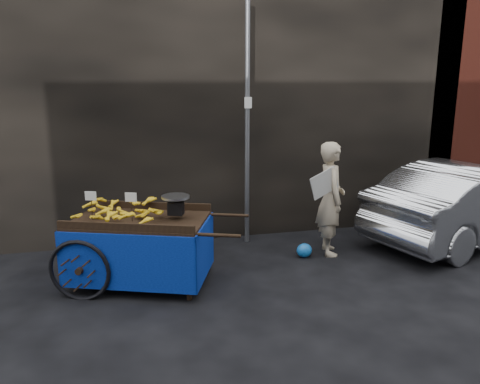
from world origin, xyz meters
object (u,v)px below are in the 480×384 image
object	(u,v)px
plastic_bag	(304,250)
parked_car	(473,202)
banana_cart	(136,225)
vendor	(331,199)

from	to	relation	value
plastic_bag	parked_car	world-z (taller)	parked_car
banana_cart	parked_car	size ratio (longest dim) A/B	0.64
plastic_bag	vendor	bearing A→B (deg)	12.21
vendor	parked_car	world-z (taller)	vendor
banana_cart	plastic_bag	distance (m)	2.72
banana_cart	vendor	size ratio (longest dim) A/B	1.48
banana_cart	parked_car	distance (m)	5.78
banana_cart	vendor	distance (m)	3.10
vendor	parked_car	bearing A→B (deg)	-77.69
banana_cart	plastic_bag	size ratio (longest dim) A/B	10.71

